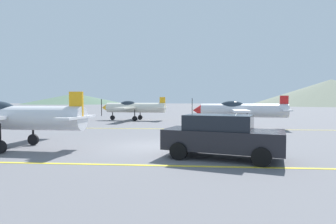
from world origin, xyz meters
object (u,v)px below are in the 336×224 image
(car_sedan, at_px, (222,136))
(airplane_mid, at_px, (240,110))
(traffic_cone_front, at_px, (226,133))
(airplane_near, at_px, (8,117))
(airplane_far, at_px, (133,107))

(car_sedan, bearing_deg, airplane_mid, 76.52)
(airplane_mid, xyz_separation_m, car_sedan, (-2.67, -11.12, -0.58))
(airplane_mid, distance_m, traffic_cone_front, 5.96)
(airplane_mid, bearing_deg, car_sedan, -103.48)
(airplane_near, height_order, car_sedan, airplane_near)
(car_sedan, relative_size, traffic_cone_front, 7.87)
(airplane_far, bearing_deg, airplane_near, -96.22)
(airplane_near, distance_m, airplane_mid, 15.52)
(traffic_cone_front, bearing_deg, airplane_near, -156.88)
(car_sedan, bearing_deg, airplane_far, 111.29)
(airplane_far, distance_m, car_sedan, 20.24)
(airplane_far, bearing_deg, car_sedan, -68.71)
(airplane_mid, relative_size, airplane_far, 1.00)
(airplane_mid, relative_size, traffic_cone_front, 14.37)
(car_sedan, xyz_separation_m, traffic_cone_front, (0.90, 5.55, -0.56))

